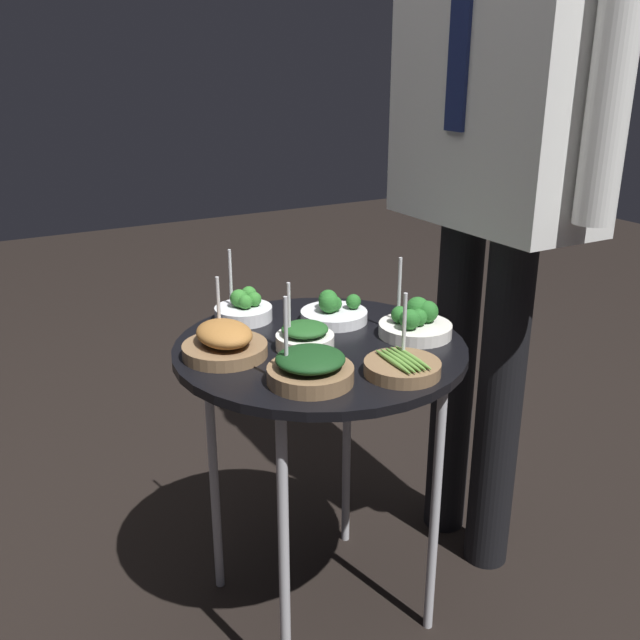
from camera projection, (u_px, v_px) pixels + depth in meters
name	position (u px, v px, depth m)	size (l,w,h in m)	color
ground_plane	(320.00, 604.00, 1.61)	(8.00, 8.00, 0.00)	black
serving_cart	(320.00, 370.00, 1.41)	(0.57, 0.57, 0.64)	black
bowl_spinach_front_left	(305.00, 337.00, 1.36)	(0.11, 0.11, 0.14)	silver
bowl_broccoli_back_left	(334.00, 311.00, 1.50)	(0.14, 0.14, 0.07)	silver
bowl_asparagus_front_right	(402.00, 367.00, 1.25)	(0.14, 0.14, 0.14)	brown
bowl_spinach_mid_left	(310.00, 368.00, 1.22)	(0.15, 0.15, 0.16)	brown
bowl_roast_mid_right	(225.00, 342.00, 1.32)	(0.16, 0.16, 0.14)	brown
bowl_broccoli_back_right	(244.00, 309.00, 1.51)	(0.12, 0.12, 0.15)	silver
bowl_broccoli_far_rim	(416.00, 323.00, 1.42)	(0.15, 0.15, 0.16)	silver
waiter_figure	(499.00, 112.00, 1.47)	(0.61, 0.23, 1.67)	black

